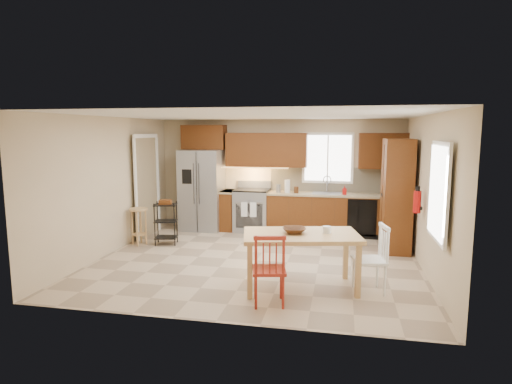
{
  "coord_description": "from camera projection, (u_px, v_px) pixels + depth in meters",
  "views": [
    {
      "loc": [
        1.42,
        -7.08,
        2.24
      ],
      "look_at": [
        -0.1,
        0.4,
        1.15
      ],
      "focal_mm": 30.0,
      "sensor_mm": 36.0,
      "label": 1
    }
  ],
  "objects": [
    {
      "name": "refrigerator",
      "position": [
        202.0,
        190.0,
        9.74
      ],
      "size": [
        0.92,
        0.75,
        1.82
      ],
      "primitive_type": "cube",
      "color": "gray",
      "rests_on": "floor"
    },
    {
      "name": "table_bowl",
      "position": [
        294.0,
        233.0,
        6.07
      ],
      "size": [
        0.39,
        0.39,
        0.08
      ],
      "primitive_type": "imported",
      "rotation": [
        0.0,
        0.0,
        0.22
      ],
      "color": "#492A13",
      "rests_on": "dining_table"
    },
    {
      "name": "table_jar",
      "position": [
        327.0,
        231.0,
        6.07
      ],
      "size": [
        0.15,
        0.15,
        0.14
      ],
      "primitive_type": "cylinder",
      "rotation": [
        0.0,
        0.0,
        0.22
      ],
      "color": "white",
      "rests_on": "dining_table"
    },
    {
      "name": "sink",
      "position": [
        326.0,
        195.0,
        9.27
      ],
      "size": [
        0.62,
        0.46,
        0.16
      ],
      "primitive_type": "cube",
      "color": "gray",
      "rests_on": "base_cabinet_run"
    },
    {
      "name": "window_back",
      "position": [
        328.0,
        158.0,
        9.43
      ],
      "size": [
        1.12,
        0.04,
        1.12
      ],
      "primitive_type": "cube",
      "color": "white",
      "rests_on": "wall_back"
    },
    {
      "name": "upper_left_block",
      "position": [
        266.0,
        150.0,
        9.52
      ],
      "size": [
        1.8,
        0.35,
        0.75
      ],
      "primitive_type": "cube",
      "color": "#522B0D",
      "rests_on": "wall_back"
    },
    {
      "name": "chair_white",
      "position": [
        369.0,
        259.0,
        5.95
      ],
      "size": [
        0.53,
        0.53,
        0.95
      ],
      "primitive_type": null,
      "rotation": [
        0.0,
        0.0,
        1.79
      ],
      "color": "white",
      "rests_on": "floor"
    },
    {
      "name": "canister_steel",
      "position": [
        278.0,
        188.0,
        9.41
      ],
      "size": [
        0.11,
        0.11,
        0.18
      ],
      "primitive_type": "cylinder",
      "color": "gray",
      "rests_on": "base_cabinet_run"
    },
    {
      "name": "wall_left",
      "position": [
        110.0,
        186.0,
        7.84
      ],
      "size": [
        0.02,
        5.0,
        2.5
      ],
      "primitive_type": "cube",
      "color": "#CCB793",
      "rests_on": "ground"
    },
    {
      "name": "base_cabinet_run",
      "position": [
        335.0,
        214.0,
        9.29
      ],
      "size": [
        2.92,
        0.6,
        0.9
      ],
      "primitive_type": "cube",
      "color": "#5E3011",
      "rests_on": "floor"
    },
    {
      "name": "wall_right",
      "position": [
        427.0,
        194.0,
        6.75
      ],
      "size": [
        0.02,
        5.0,
        2.5
      ],
      "primitive_type": "cube",
      "color": "#CCB793",
      "rests_on": "ground"
    },
    {
      "name": "soap_bottle",
      "position": [
        344.0,
        190.0,
        9.08
      ],
      "size": [
        0.09,
        0.09,
        0.19
      ],
      "primitive_type": "imported",
      "color": "#AD0E0C",
      "rests_on": "base_cabinet_run"
    },
    {
      "name": "utility_cart",
      "position": [
        166.0,
        223.0,
        8.48
      ],
      "size": [
        0.49,
        0.41,
        0.85
      ],
      "primitive_type": null,
      "rotation": [
        0.0,
        0.0,
        0.22
      ],
      "color": "black",
      "rests_on": "floor"
    },
    {
      "name": "canister_wood",
      "position": [
        296.0,
        190.0,
        9.3
      ],
      "size": [
        0.1,
        0.1,
        0.14
      ],
      "primitive_type": "cylinder",
      "color": "#492A13",
      "rests_on": "base_cabinet_run"
    },
    {
      "name": "base_cabinet_narrow",
      "position": [
        229.0,
        210.0,
        9.76
      ],
      "size": [
        0.3,
        0.6,
        0.9
      ],
      "primitive_type": "cube",
      "color": "#5E3011",
      "rests_on": "floor"
    },
    {
      "name": "paper_towel",
      "position": [
        287.0,
        186.0,
        9.36
      ],
      "size": [
        0.12,
        0.12,
        0.28
      ],
      "primitive_type": "cylinder",
      "color": "white",
      "rests_on": "base_cabinet_run"
    },
    {
      "name": "dishwasher",
      "position": [
        362.0,
        218.0,
        8.9
      ],
      "size": [
        0.6,
        0.02,
        0.78
      ],
      "primitive_type": "cube",
      "color": "black",
      "rests_on": "floor"
    },
    {
      "name": "doorway",
      "position": [
        146.0,
        187.0,
        9.11
      ],
      "size": [
        0.04,
        0.95,
        2.1
      ],
      "primitive_type": "cube",
      "color": "#8C7A59",
      "rests_on": "wall_left"
    },
    {
      "name": "undercab_glow",
      "position": [
        253.0,
        167.0,
        9.61
      ],
      "size": [
        1.6,
        0.3,
        0.01
      ],
      "primitive_type": "cube",
      "color": "#FFBF66",
      "rests_on": "wall_back"
    },
    {
      "name": "ceiling",
      "position": [
        257.0,
        115.0,
        7.12
      ],
      "size": [
        5.5,
        5.0,
        0.02
      ],
      "primitive_type": "cube",
      "color": "silver",
      "rests_on": "ground"
    },
    {
      "name": "bar_stool",
      "position": [
        139.0,
        226.0,
        8.47
      ],
      "size": [
        0.45,
        0.45,
        0.73
      ],
      "primitive_type": null,
      "rotation": [
        0.0,
        0.0,
        -0.34
      ],
      "color": "tan",
      "rests_on": "floor"
    },
    {
      "name": "pantry",
      "position": [
        396.0,
        195.0,
        8.01
      ],
      "size": [
        0.5,
        0.95,
        2.1
      ],
      "primitive_type": "cube",
      "color": "#5E3011",
      "rests_on": "floor"
    },
    {
      "name": "upper_right_block",
      "position": [
        383.0,
        151.0,
        9.02
      ],
      "size": [
        1.0,
        0.35,
        0.75
      ],
      "primitive_type": "cube",
      "color": "#522B0D",
      "rests_on": "wall_back"
    },
    {
      "name": "dining_table",
      "position": [
        301.0,
        261.0,
        6.1
      ],
      "size": [
        1.78,
        1.24,
        0.79
      ],
      "primitive_type": null,
      "rotation": [
        0.0,
        0.0,
        0.22
      ],
      "color": "tan",
      "rests_on": "floor"
    },
    {
      "name": "window_right",
      "position": [
        439.0,
        192.0,
        5.62
      ],
      "size": [
        0.04,
        1.02,
        1.32
      ],
      "primitive_type": "cube",
      "color": "white",
      "rests_on": "wall_right"
    },
    {
      "name": "chair_red",
      "position": [
        269.0,
        269.0,
        5.53
      ],
      "size": [
        0.53,
        0.53,
        0.95
      ],
      "primitive_type": null,
      "rotation": [
        0.0,
        0.0,
        0.22
      ],
      "color": "maroon",
      "rests_on": "floor"
    },
    {
      "name": "wall_front",
      "position": [
        214.0,
        219.0,
        4.87
      ],
      "size": [
        5.5,
        0.02,
        2.5
      ],
      "primitive_type": "cube",
      "color": "#CCB793",
      "rests_on": "ground"
    },
    {
      "name": "backsplash",
      "position": [
        336.0,
        180.0,
        9.46
      ],
      "size": [
        2.92,
        0.03,
        0.55
      ],
      "primitive_type": "cube",
      "color": "#C4B794",
      "rests_on": "wall_back"
    },
    {
      "name": "floor",
      "position": [
        257.0,
        260.0,
        7.47
      ],
      "size": [
        5.5,
        5.5,
        0.0
      ],
      "primitive_type": "plane",
      "color": "tan",
      "rests_on": "ground"
    },
    {
      "name": "upper_over_fridge",
      "position": [
        204.0,
        137.0,
        9.76
      ],
      "size": [
        1.0,
        0.35,
        0.55
      ],
      "primitive_type": "cube",
      "color": "#522B0D",
      "rests_on": "wall_back"
    },
    {
      "name": "wall_back",
      "position": [
        278.0,
        175.0,
        9.72
      ],
      "size": [
        5.5,
        0.02,
        2.5
      ],
      "primitive_type": "cube",
      "color": "#CCB793",
      "rests_on": "ground"
    },
    {
      "name": "range_stove",
      "position": [
        252.0,
        211.0,
        9.63
      ],
      "size": [
        0.76,
        0.63,
        0.92
      ],
      "primitive_type": "cube",
      "color": "gray",
      "rests_on": "floor"
    },
    {
      "name": "fire_extinguisher",
      "position": [
        417.0,
        202.0,
        6.94
      ],
      "size": [
        0.12,
        0.12,
        0.36
      ],
      "primitive_type": "cylinder",
      "color": "#AD0E0C",
      "rests_on": "wall_right"
    }
  ]
}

